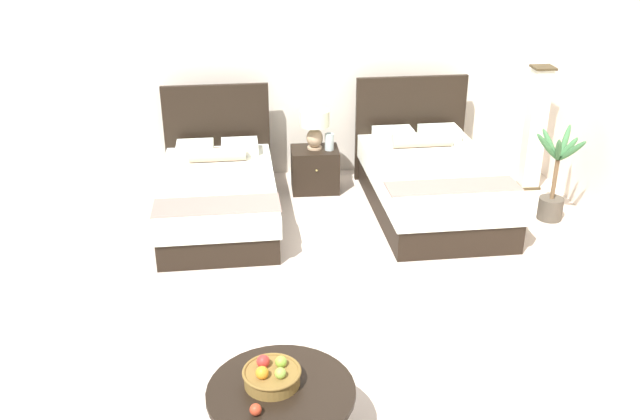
{
  "coord_description": "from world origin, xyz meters",
  "views": [
    {
      "loc": [
        -0.66,
        -4.82,
        3.1
      ],
      "look_at": [
        -0.18,
        0.51,
        0.63
      ],
      "focal_mm": 38.52,
      "sensor_mm": 36.0,
      "label": 1
    }
  ],
  "objects_px": {
    "potted_palm": "(554,188)",
    "fruit_bowl": "(272,375)",
    "vase": "(329,142)",
    "nightstand": "(315,169)",
    "table_lamp": "(315,124)",
    "floor_lamp_corner": "(535,129)",
    "bed_near_corner": "(431,182)",
    "coffee_table": "(281,404)",
    "bed_near_window": "(219,193)",
    "loose_apple": "(256,410)"
  },
  "relations": [
    {
      "from": "nightstand",
      "to": "floor_lamp_corner",
      "type": "distance_m",
      "value": 2.52
    },
    {
      "from": "bed_near_window",
      "to": "floor_lamp_corner",
      "type": "relative_size",
      "value": 1.53
    },
    {
      "from": "fruit_bowl",
      "to": "loose_apple",
      "type": "relative_size",
      "value": 5.11
    },
    {
      "from": "nightstand",
      "to": "potted_palm",
      "type": "bearing_deg",
      "value": -22.87
    },
    {
      "from": "bed_near_window",
      "to": "vase",
      "type": "xyz_separation_m",
      "value": [
        1.22,
        0.62,
        0.31
      ]
    },
    {
      "from": "bed_near_window",
      "to": "bed_near_corner",
      "type": "xyz_separation_m",
      "value": [
        2.24,
        -0.01,
        0.04
      ]
    },
    {
      "from": "table_lamp",
      "to": "vase",
      "type": "bearing_deg",
      "value": -20.65
    },
    {
      "from": "bed_near_corner",
      "to": "nightstand",
      "type": "xyz_separation_m",
      "value": [
        -1.18,
        0.67,
        -0.07
      ]
    },
    {
      "from": "bed_near_window",
      "to": "floor_lamp_corner",
      "type": "xyz_separation_m",
      "value": [
        3.54,
        0.52,
        0.43
      ]
    },
    {
      "from": "floor_lamp_corner",
      "to": "potted_palm",
      "type": "bearing_deg",
      "value": -95.91
    },
    {
      "from": "nightstand",
      "to": "fruit_bowl",
      "type": "relative_size",
      "value": 1.5
    },
    {
      "from": "bed_near_corner",
      "to": "coffee_table",
      "type": "relative_size",
      "value": 2.44
    },
    {
      "from": "potted_palm",
      "to": "coffee_table",
      "type": "bearing_deg",
      "value": -133.95
    },
    {
      "from": "table_lamp",
      "to": "bed_near_corner",
      "type": "bearing_deg",
      "value": -30.19
    },
    {
      "from": "vase",
      "to": "coffee_table",
      "type": "distance_m",
      "value": 4.06
    },
    {
      "from": "nightstand",
      "to": "table_lamp",
      "type": "bearing_deg",
      "value": 90.0
    },
    {
      "from": "loose_apple",
      "to": "table_lamp",
      "type": "bearing_deg",
      "value": 80.89
    },
    {
      "from": "bed_near_corner",
      "to": "coffee_table",
      "type": "xyz_separation_m",
      "value": [
        -1.72,
        -3.37,
        0.01
      ]
    },
    {
      "from": "bed_near_window",
      "to": "potted_palm",
      "type": "relative_size",
      "value": 2.2
    },
    {
      "from": "bed_near_window",
      "to": "bed_near_corner",
      "type": "distance_m",
      "value": 2.24
    },
    {
      "from": "vase",
      "to": "loose_apple",
      "type": "xyz_separation_m",
      "value": [
        -0.84,
        -4.2,
        -0.11
      ]
    },
    {
      "from": "vase",
      "to": "coffee_table",
      "type": "relative_size",
      "value": 0.22
    },
    {
      "from": "nightstand",
      "to": "floor_lamp_corner",
      "type": "bearing_deg",
      "value": -3.15
    },
    {
      "from": "bed_near_corner",
      "to": "potted_palm",
      "type": "xyz_separation_m",
      "value": [
        1.2,
        -0.34,
        0.04
      ]
    },
    {
      "from": "bed_near_corner",
      "to": "table_lamp",
      "type": "xyz_separation_m",
      "value": [
        -1.18,
        0.69,
        0.46
      ]
    },
    {
      "from": "loose_apple",
      "to": "bed_near_window",
      "type": "bearing_deg",
      "value": 96.02
    },
    {
      "from": "bed_near_window",
      "to": "nightstand",
      "type": "distance_m",
      "value": 1.25
    },
    {
      "from": "table_lamp",
      "to": "vase",
      "type": "relative_size",
      "value": 2.31
    },
    {
      "from": "coffee_table",
      "to": "fruit_bowl",
      "type": "bearing_deg",
      "value": 131.71
    },
    {
      "from": "coffee_table",
      "to": "bed_near_window",
      "type": "bearing_deg",
      "value": 98.86
    },
    {
      "from": "floor_lamp_corner",
      "to": "potted_palm",
      "type": "relative_size",
      "value": 1.43
    },
    {
      "from": "fruit_bowl",
      "to": "floor_lamp_corner",
      "type": "bearing_deg",
      "value": 51.44
    },
    {
      "from": "floor_lamp_corner",
      "to": "vase",
      "type": "bearing_deg",
      "value": 177.62
    },
    {
      "from": "loose_apple",
      "to": "potted_palm",
      "type": "distance_m",
      "value": 4.46
    },
    {
      "from": "bed_near_corner",
      "to": "coffee_table",
      "type": "bearing_deg",
      "value": -117.0
    },
    {
      "from": "fruit_bowl",
      "to": "loose_apple",
      "type": "bearing_deg",
      "value": -110.46
    },
    {
      "from": "vase",
      "to": "fruit_bowl",
      "type": "relative_size",
      "value": 0.54
    },
    {
      "from": "potted_palm",
      "to": "fruit_bowl",
      "type": "bearing_deg",
      "value": -135.01
    },
    {
      "from": "floor_lamp_corner",
      "to": "potted_palm",
      "type": "distance_m",
      "value": 0.94
    },
    {
      "from": "nightstand",
      "to": "vase",
      "type": "relative_size",
      "value": 2.76
    },
    {
      "from": "bed_near_corner",
      "to": "table_lamp",
      "type": "distance_m",
      "value": 1.44
    },
    {
      "from": "vase",
      "to": "floor_lamp_corner",
      "type": "xyz_separation_m",
      "value": [
        2.32,
        -0.1,
        0.11
      ]
    },
    {
      "from": "bed_near_corner",
      "to": "loose_apple",
      "type": "bearing_deg",
      "value": -117.58
    },
    {
      "from": "floor_lamp_corner",
      "to": "potted_palm",
      "type": "xyz_separation_m",
      "value": [
        -0.09,
        -0.87,
        -0.35
      ]
    },
    {
      "from": "nightstand",
      "to": "table_lamp",
      "type": "relative_size",
      "value": 1.19
    },
    {
      "from": "bed_near_window",
      "to": "table_lamp",
      "type": "distance_m",
      "value": 1.36
    },
    {
      "from": "coffee_table",
      "to": "fruit_bowl",
      "type": "xyz_separation_m",
      "value": [
        -0.05,
        0.06,
        0.17
      ]
    },
    {
      "from": "fruit_bowl",
      "to": "loose_apple",
      "type": "xyz_separation_m",
      "value": [
        -0.1,
        -0.26,
        -0.03
      ]
    },
    {
      "from": "floor_lamp_corner",
      "to": "bed_near_window",
      "type": "bearing_deg",
      "value": -171.65
    },
    {
      "from": "nightstand",
      "to": "loose_apple",
      "type": "height_order",
      "value": "loose_apple"
    }
  ]
}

